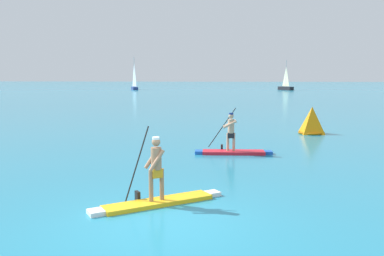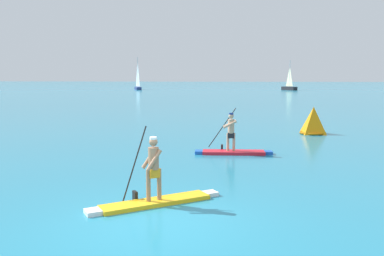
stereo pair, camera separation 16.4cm
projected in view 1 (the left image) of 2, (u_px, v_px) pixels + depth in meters
ground at (159, 222)px, 8.95m from camera, size 440.00×440.00×0.00m
paddleboarder_mid_center at (157, 190)px, 10.15m from camera, size 3.09×2.32×1.96m
paddleboarder_far_right at (232, 146)px, 16.79m from camera, size 3.18×0.96×1.88m
race_marker_buoy at (312, 121)px, 22.59m from camera, size 1.67×1.67×1.49m
sailboat_left_horizon at (134, 85)px, 94.48m from camera, size 2.64×4.54×7.47m
sailboat_right_horizon at (286, 86)px, 92.13m from camera, size 3.25×4.07×6.71m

